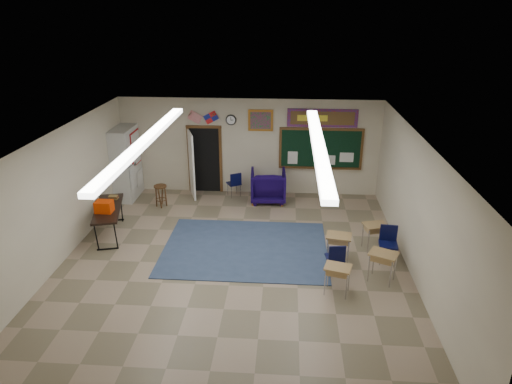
# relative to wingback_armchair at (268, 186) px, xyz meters

# --- Properties ---
(floor) EXTENTS (9.00, 9.00, 0.00)m
(floor) POSITION_rel_wingback_armchair_xyz_m (-0.63, -3.83, -0.48)
(floor) COLOR gray
(floor) RESTS_ON ground
(back_wall) EXTENTS (8.00, 0.04, 3.00)m
(back_wall) POSITION_rel_wingback_armchair_xyz_m (-0.63, 0.67, 1.02)
(back_wall) COLOR beige
(back_wall) RESTS_ON floor
(front_wall) EXTENTS (8.00, 0.04, 3.00)m
(front_wall) POSITION_rel_wingback_armchair_xyz_m (-0.63, -8.33, 1.02)
(front_wall) COLOR beige
(front_wall) RESTS_ON floor
(left_wall) EXTENTS (0.04, 9.00, 3.00)m
(left_wall) POSITION_rel_wingback_armchair_xyz_m (-4.63, -3.83, 1.02)
(left_wall) COLOR beige
(left_wall) RESTS_ON floor
(right_wall) EXTENTS (0.04, 9.00, 3.00)m
(right_wall) POSITION_rel_wingback_armchair_xyz_m (3.37, -3.83, 1.02)
(right_wall) COLOR beige
(right_wall) RESTS_ON floor
(ceiling) EXTENTS (8.00, 9.00, 0.04)m
(ceiling) POSITION_rel_wingback_armchair_xyz_m (-0.63, -3.83, 2.52)
(ceiling) COLOR silver
(ceiling) RESTS_ON back_wall
(area_rug) EXTENTS (4.00, 3.00, 0.02)m
(area_rug) POSITION_rel_wingback_armchair_xyz_m (-0.43, -3.03, -0.47)
(area_rug) COLOR #354565
(area_rug) RESTS_ON floor
(fluorescent_strips) EXTENTS (3.86, 6.00, 0.10)m
(fluorescent_strips) POSITION_rel_wingback_armchair_xyz_m (-0.63, -3.83, 2.46)
(fluorescent_strips) COLOR white
(fluorescent_strips) RESTS_ON ceiling
(doorway) EXTENTS (1.10, 0.89, 2.16)m
(doorway) POSITION_rel_wingback_armchair_xyz_m (-2.13, 0.52, 0.57)
(doorway) COLOR black
(doorway) RESTS_ON back_wall
(chalkboard) EXTENTS (2.55, 0.14, 1.30)m
(chalkboard) POSITION_rel_wingback_armchair_xyz_m (1.57, 0.63, 0.98)
(chalkboard) COLOR #573618
(chalkboard) RESTS_ON back_wall
(bulletin_board) EXTENTS (2.10, 0.05, 0.55)m
(bulletin_board) POSITION_rel_wingback_armchair_xyz_m (1.57, 0.63, 1.97)
(bulletin_board) COLOR #A91A0E
(bulletin_board) RESTS_ON back_wall
(framed_art_print) EXTENTS (0.75, 0.05, 0.65)m
(framed_art_print) POSITION_rel_wingback_armchair_xyz_m (-0.28, 0.63, 1.87)
(framed_art_print) COLOR #A96720
(framed_art_print) RESTS_ON back_wall
(wall_clock) EXTENTS (0.32, 0.05, 0.32)m
(wall_clock) POSITION_rel_wingback_armchair_xyz_m (-1.18, 0.63, 1.87)
(wall_clock) COLOR black
(wall_clock) RESTS_ON back_wall
(wall_flags) EXTENTS (1.16, 0.06, 0.70)m
(wall_flags) POSITION_rel_wingback_armchair_xyz_m (-2.03, 0.61, 2.00)
(wall_flags) COLOR red
(wall_flags) RESTS_ON back_wall
(storage_cabinet) EXTENTS (0.59, 1.25, 2.20)m
(storage_cabinet) POSITION_rel_wingback_armchair_xyz_m (-4.34, 0.02, 0.61)
(storage_cabinet) COLOR #BBBCB7
(storage_cabinet) RESTS_ON floor
(wingback_armchair) EXTENTS (1.09, 1.12, 0.97)m
(wingback_armchair) POSITION_rel_wingback_armchair_xyz_m (0.00, 0.00, 0.00)
(wingback_armchair) COLOR #0F0533
(wingback_armchair) RESTS_ON floor
(student_chair_reading) EXTENTS (0.55, 0.55, 0.80)m
(student_chair_reading) POSITION_rel_wingback_armchair_xyz_m (-1.09, 0.29, -0.08)
(student_chair_reading) COLOR black
(student_chair_reading) RESTS_ON floor
(student_chair_desk_a) EXTENTS (0.45, 0.45, 0.81)m
(student_chair_desk_a) POSITION_rel_wingback_armchair_xyz_m (1.65, -4.06, -0.08)
(student_chair_desk_a) COLOR black
(student_chair_desk_a) RESTS_ON floor
(student_chair_desk_b) EXTENTS (0.48, 0.48, 0.87)m
(student_chair_desk_b) POSITION_rel_wingback_armchair_xyz_m (2.93, -3.44, -0.05)
(student_chair_desk_b) COLOR black
(student_chair_desk_b) RESTS_ON floor
(student_desk_front_left) EXTENTS (0.63, 0.51, 0.68)m
(student_desk_front_left) POSITION_rel_wingback_armchair_xyz_m (1.79, -3.47, -0.10)
(student_desk_front_left) COLOR #A2844B
(student_desk_front_left) RESTS_ON floor
(student_desk_front_right) EXTENTS (0.65, 0.55, 0.67)m
(student_desk_front_right) POSITION_rel_wingback_armchair_xyz_m (2.73, -2.82, -0.11)
(student_desk_front_right) COLOR #A2844B
(student_desk_front_right) RESTS_ON floor
(student_desk_back_left) EXTENTS (0.62, 0.53, 0.64)m
(student_desk_back_left) POSITION_rel_wingback_armchair_xyz_m (1.64, -4.77, -0.13)
(student_desk_back_left) COLOR #A2844B
(student_desk_back_left) RESTS_ON floor
(student_desk_back_right) EXTENTS (0.70, 0.63, 0.68)m
(student_desk_back_right) POSITION_rel_wingback_armchair_xyz_m (2.65, -4.23, -0.10)
(student_desk_back_right) COLOR #A2844B
(student_desk_back_right) RESTS_ON floor
(folding_table) EXTENTS (1.07, 1.96, 1.06)m
(folding_table) POSITION_rel_wingback_armchair_xyz_m (-4.00, -2.54, -0.06)
(folding_table) COLOR black
(folding_table) RESTS_ON floor
(wooden_stool) EXTENTS (0.37, 0.37, 0.66)m
(wooden_stool) POSITION_rel_wingback_armchair_xyz_m (-3.15, -0.66, -0.14)
(wooden_stool) COLOR #513418
(wooden_stool) RESTS_ON floor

